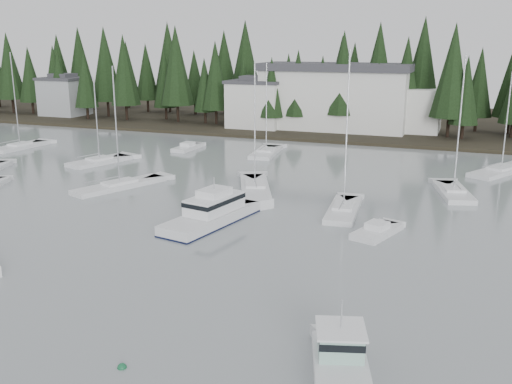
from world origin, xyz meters
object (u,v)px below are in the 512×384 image
(sailboat_2, at_px, (453,194))
(sailboat_6, at_px, (255,189))
(sailboat_4, at_px, (100,163))
(sailboat_7, at_px, (20,148))
(house_west, at_px, (256,103))
(runabout_3, at_px, (188,148))
(sailboat_0, at_px, (501,172))
(sailboat_1, at_px, (120,187))
(runabout_1, at_px, (377,233))
(house_far_west, at_px, (64,96))
(sailboat_10, at_px, (343,212))
(harbor_inn, at_px, (347,98))
(sailboat_11, at_px, (266,154))
(cabin_cruiser_center, at_px, (212,215))
(lobster_boat_teal, at_px, (341,371))

(sailboat_2, bearing_deg, sailboat_6, 90.34)
(sailboat_2, bearing_deg, sailboat_4, 74.97)
(sailboat_7, bearing_deg, house_west, -38.62)
(sailboat_6, height_order, runabout_3, sailboat_6)
(sailboat_0, xyz_separation_m, sailboat_1, (-37.60, -21.96, 0.01))
(sailboat_6, xyz_separation_m, runabout_1, (14.16, -9.89, 0.06))
(house_far_west, xyz_separation_m, sailboat_1, (43.04, -45.02, -4.34))
(sailboat_10, bearing_deg, house_far_west, 50.57)
(sailboat_1, xyz_separation_m, sailboat_4, (-9.56, 9.75, -0.01))
(house_far_west, relative_size, sailboat_0, 0.69)
(house_west, relative_size, sailboat_7, 0.68)
(house_far_west, distance_m, runabout_1, 87.02)
(sailboat_0, xyz_separation_m, runabout_3, (-41.19, 0.28, 0.08))
(house_far_west, bearing_deg, runabout_3, -30.01)
(house_west, xyz_separation_m, sailboat_7, (-25.53, -28.56, -4.58))
(house_far_west, relative_size, sailboat_4, 0.76)
(harbor_inn, xyz_separation_m, sailboat_10, (9.87, -46.89, -5.68))
(sailboat_11, bearing_deg, sailboat_1, 153.88)
(cabin_cruiser_center, distance_m, sailboat_10, 11.92)
(sailboat_1, xyz_separation_m, runabout_3, (-3.58, 22.23, 0.06))
(house_far_west, xyz_separation_m, runabout_1, (70.70, -50.55, -4.27))
(sailboat_11, xyz_separation_m, runabout_1, (19.61, -28.40, 0.07))
(harbor_inn, height_order, sailboat_2, sailboat_2)
(house_far_west, bearing_deg, cabin_cruiser_center, -42.51)
(harbor_inn, relative_size, sailboat_0, 2.42)
(lobster_boat_teal, xyz_separation_m, sailboat_0, (8.14, 48.34, -0.41))
(lobster_boat_teal, bearing_deg, sailboat_2, -22.27)
(house_far_west, distance_m, sailboat_2, 83.82)
(lobster_boat_teal, height_order, sailboat_10, sailboat_10)
(sailboat_0, xyz_separation_m, sailboat_11, (-29.56, 0.91, 0.01))
(house_far_west, bearing_deg, runabout_1, -35.57)
(harbor_inn, relative_size, runabout_3, 4.92)
(sailboat_1, distance_m, sailboat_10, 23.88)
(sailboat_7, height_order, sailboat_11, sailboat_7)
(house_far_west, distance_m, sailboat_7, 34.98)
(sailboat_1, bearing_deg, sailboat_2, -52.02)
(sailboat_11, bearing_deg, sailboat_6, -170.33)
(sailboat_1, height_order, sailboat_7, sailboat_7)
(sailboat_11, bearing_deg, house_far_west, 59.82)
(house_far_west, height_order, cabin_cruiser_center, house_far_west)
(cabin_cruiser_center, xyz_separation_m, sailboat_4, (-23.72, 17.17, -0.62))
(sailboat_6, height_order, sailboat_11, sailboat_6)
(sailboat_6, bearing_deg, runabout_1, -148.37)
(sailboat_6, bearing_deg, house_west, -2.83)
(cabin_cruiser_center, height_order, lobster_boat_teal, cabin_cruiser_center)
(harbor_inn, distance_m, cabin_cruiser_center, 54.02)
(harbor_inn, relative_size, sailboat_11, 2.32)
(lobster_boat_teal, bearing_deg, harbor_inn, -4.99)
(sailboat_6, relative_size, sailboat_7, 0.97)
(house_far_west, bearing_deg, sailboat_1, -46.29)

